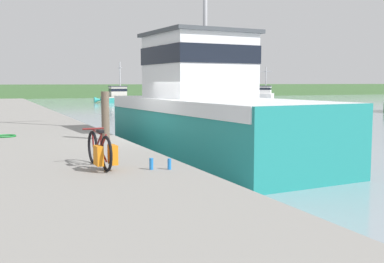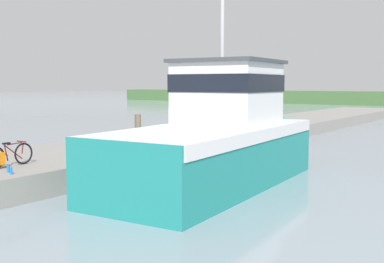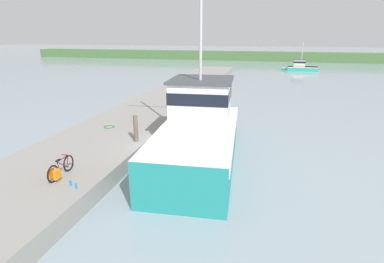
% 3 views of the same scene
% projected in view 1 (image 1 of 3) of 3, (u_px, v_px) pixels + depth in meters
% --- Properties ---
extents(ground_plane, '(320.00, 320.00, 0.00)m').
position_uv_depth(ground_plane, '(156.00, 163.00, 14.89)').
color(ground_plane, '#84939E').
extents(dock_pier, '(5.57, 80.00, 0.79)m').
position_uv_depth(dock_pier, '(27.00, 158.00, 13.35)').
color(dock_pier, gray).
rests_on(dock_pier, ground_plane).
extents(far_shoreline, '(180.00, 5.00, 2.15)m').
position_uv_depth(far_shoreline, '(195.00, 90.00, 86.13)').
color(far_shoreline, '#426638').
rests_on(far_shoreline, ground_plane).
extents(fishing_boat_main, '(4.31, 11.20, 11.25)m').
position_uv_depth(fishing_boat_main, '(207.00, 110.00, 15.75)').
color(fishing_boat_main, teal).
rests_on(fishing_boat_main, ground_plane).
extents(boat_blue_far, '(6.25, 1.98, 4.99)m').
position_uv_depth(boat_blue_far, '(121.00, 96.00, 59.22)').
color(boat_blue_far, teal).
rests_on(boat_blue_far, ground_plane).
extents(boat_green_anchored, '(4.12, 4.69, 4.54)m').
position_uv_depth(boat_green_anchored, '(266.00, 95.00, 64.30)').
color(boat_green_anchored, silver).
rests_on(boat_green_anchored, ground_plane).
extents(bicycle_touring, '(0.47, 1.71, 0.76)m').
position_uv_depth(bicycle_touring, '(101.00, 151.00, 9.43)').
color(bicycle_touring, black).
rests_on(bicycle_touring, dock_pier).
extents(mooring_post, '(0.23, 0.23, 1.42)m').
position_uv_depth(mooring_post, '(105.00, 116.00, 14.20)').
color(mooring_post, brown).
rests_on(mooring_post, dock_pier).
extents(hose_coil, '(0.64, 0.64, 0.05)m').
position_uv_depth(hose_coil, '(5.00, 136.00, 14.99)').
color(hose_coil, '#197A2D').
rests_on(hose_coil, dock_pier).
extents(water_bottle_by_bike, '(0.07, 0.07, 0.21)m').
position_uv_depth(water_bottle_by_bike, '(169.00, 164.00, 9.35)').
color(water_bottle_by_bike, blue).
rests_on(water_bottle_by_bike, dock_pier).
extents(water_bottle_on_curb, '(0.08, 0.08, 0.23)m').
position_uv_depth(water_bottle_on_curb, '(151.00, 164.00, 9.34)').
color(water_bottle_on_curb, blue).
rests_on(water_bottle_on_curb, dock_pier).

